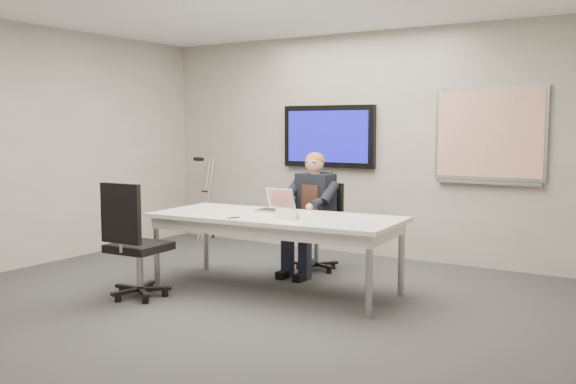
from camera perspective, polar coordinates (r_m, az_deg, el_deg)
The scene contains 13 objects.
floor at distance 5.82m, azimuth -6.25°, elevation -10.45°, with size 6.00×6.00×0.02m, color #353538.
wall_back at distance 8.15m, azimuth 6.89°, elevation 4.20°, with size 6.00×0.02×2.80m, color gray.
wall_left at distance 7.82m, azimuth -23.89°, elevation 3.67°, with size 0.02×6.00×2.80m, color gray.
conference_table at distance 6.33m, azimuth -1.10°, elevation -2.85°, with size 2.53×1.20×0.76m.
tv_display at distance 8.33m, azimuth 3.62°, elevation 4.95°, with size 1.30×0.09×0.80m.
whiteboard at distance 7.59m, azimuth 17.48°, elevation 4.83°, with size 1.25×0.08×1.10m.
office_chair_far at distance 7.32m, azimuth 2.81°, elevation -4.54°, with size 0.60×0.60×0.99m.
office_chair_near at distance 6.27m, azimuth -13.37°, elevation -6.12°, with size 0.56×0.56×1.11m.
seated_person at distance 7.08m, azimuth 1.75°, elevation -2.99°, with size 0.44×0.75×1.34m.
crutch at distance 9.31m, azimuth -7.30°, elevation -0.47°, with size 0.17×0.38×1.22m, color #B5B9BE, non-canonical shape.
laptop at distance 6.63m, azimuth -1.07°, elevation -1.18°, with size 0.33×0.31×0.23m.
name_tent at distance 6.05m, azimuth -0.09°, elevation -1.95°, with size 0.25×0.07×0.10m, color white, non-canonical shape.
pen at distance 6.12m, azimuth -4.85°, elevation -2.28°, with size 0.01×0.01×0.14m, color black.
Camera 1 is at (3.49, -4.37, 1.63)m, focal length 40.00 mm.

